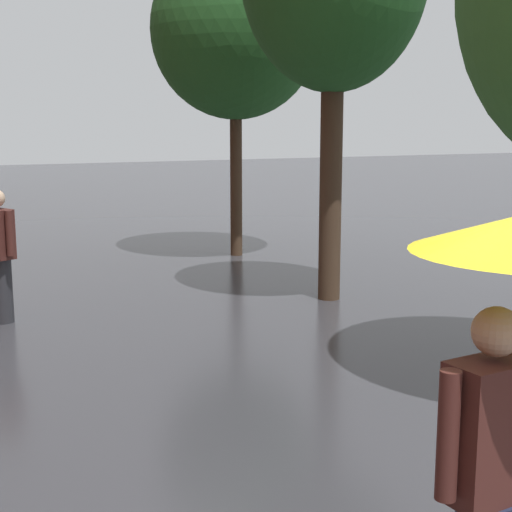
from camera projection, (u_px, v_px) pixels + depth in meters
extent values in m
cylinder|color=#473323|center=(331.00, 184.00, 10.10)|extent=(0.30, 0.30, 3.14)
cylinder|color=#473323|center=(236.00, 178.00, 13.45)|extent=(0.21, 0.21, 2.79)
ellipsoid|color=#235623|center=(235.00, 29.00, 13.00)|extent=(2.92, 2.92, 3.05)
cube|color=#4C231E|center=(491.00, 430.00, 3.20)|extent=(0.42, 0.26, 0.61)
sphere|color=tan|center=(497.00, 332.00, 3.13)|extent=(0.21, 0.21, 0.21)
cylinder|color=#4C231E|center=(448.00, 436.00, 3.07)|extent=(0.09, 0.09, 0.55)
cylinder|color=#2D2D33|center=(2.00, 290.00, 9.10)|extent=(0.26, 0.26, 0.79)
cylinder|color=#4C231E|center=(10.00, 233.00, 8.81)|extent=(0.09, 0.09, 0.53)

